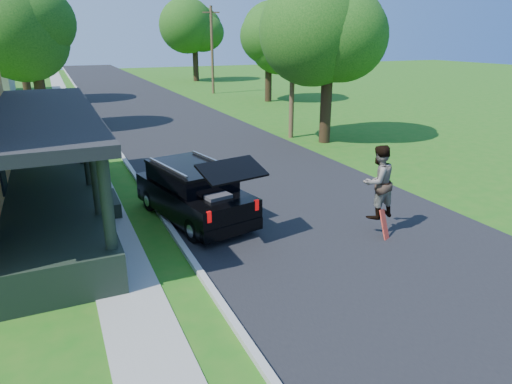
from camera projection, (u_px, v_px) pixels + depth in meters
name	position (u px, v px, depth m)	size (l,w,h in m)	color
ground	(383.00, 263.00, 10.54)	(140.00, 140.00, 0.00)	#1C6213
street	(171.00, 121.00, 27.81)	(8.00, 120.00, 0.02)	black
curb	(102.00, 127.00, 26.24)	(0.15, 120.00, 0.12)	#A2A29D
sidewalk	(73.00, 129.00, 25.65)	(1.30, 120.00, 0.03)	gray
black_suv	(194.00, 192.00, 12.80)	(2.54, 4.75, 2.10)	black
skateboarder	(378.00, 182.00, 11.71)	(1.02, 0.84, 1.93)	black
skateboard	(384.00, 226.00, 11.72)	(0.23, 0.42, 0.82)	#B5200F
tree_left_mid	(30.00, 26.00, 23.25)	(6.26, 5.97, 8.37)	black
tree_left_far	(16.00, 23.00, 33.45)	(5.86, 5.61, 8.72)	black
tree_right_near	(328.00, 38.00, 20.87)	(5.42, 5.17, 7.52)	black
tree_right_mid	(268.00, 31.00, 34.59)	(5.80, 5.79, 8.22)	black
tree_right_far	(194.00, 23.00, 50.38)	(7.17, 7.33, 9.50)	black
utility_pole_near	(293.00, 46.00, 21.98)	(1.45, 0.58, 8.70)	#513625
utility_pole_far	(212.00, 49.00, 39.94)	(1.45, 0.39, 7.38)	#513625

